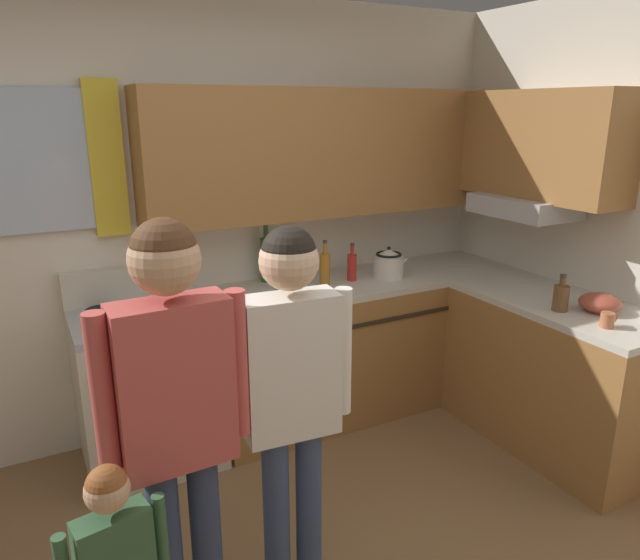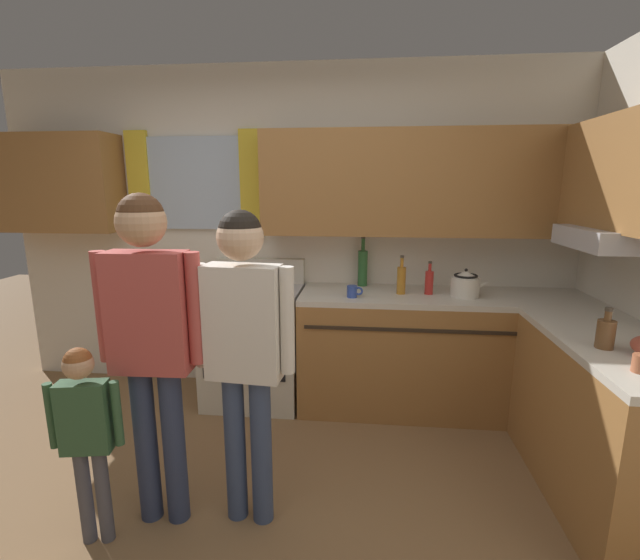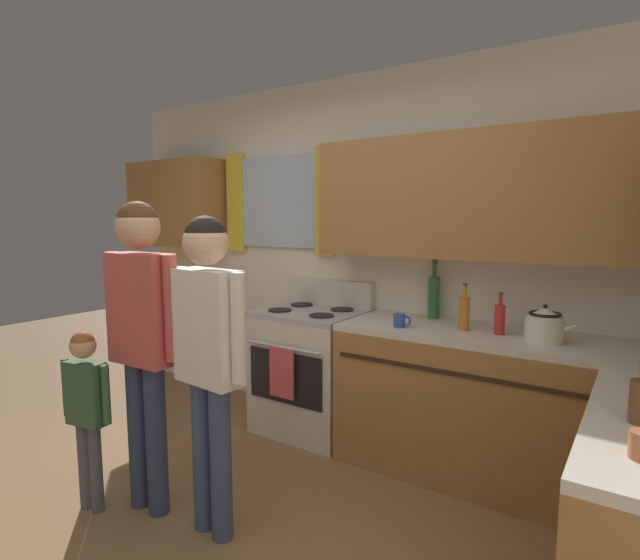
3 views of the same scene
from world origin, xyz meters
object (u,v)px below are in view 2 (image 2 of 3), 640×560
at_px(adult_holding_child, 150,325).
at_px(bottle_wine_green, 363,267).
at_px(bottle_squat_brown, 606,333).
at_px(adult_in_plaid, 244,334).
at_px(stovetop_kettle, 465,284).
at_px(bottle_sauce_red, 429,282).
at_px(stove_oven, 254,343).
at_px(mug_cobalt_blue, 353,291).
at_px(small_child, 85,424).
at_px(bottle_oil_amber, 401,279).

bearing_deg(adult_holding_child, bottle_wine_green, 57.87).
bearing_deg(bottle_squat_brown, adult_in_plaid, -171.73).
bearing_deg(stovetop_kettle, bottle_sauce_red, 168.43).
bearing_deg(bottle_wine_green, stovetop_kettle, -21.24).
height_order(stove_oven, adult_holding_child, adult_holding_child).
bearing_deg(stovetop_kettle, stove_oven, 177.99).
relative_size(bottle_sauce_red, stovetop_kettle, 0.90).
bearing_deg(mug_cobalt_blue, bottle_wine_green, 80.44).
relative_size(adult_holding_child, adult_in_plaid, 1.05).
distance_m(mug_cobalt_blue, small_child, 1.82).
bearing_deg(bottle_wine_green, bottle_oil_amber, -41.10).
distance_m(bottle_oil_amber, small_child, 2.17).
bearing_deg(mug_cobalt_blue, adult_holding_child, -127.96).
bearing_deg(stovetop_kettle, mug_cobalt_blue, -172.72).
bearing_deg(mug_cobalt_blue, adult_in_plaid, -112.98).
relative_size(bottle_wine_green, adult_holding_child, 0.24).
relative_size(stove_oven, bottle_wine_green, 2.79).
distance_m(bottle_oil_amber, bottle_squat_brown, 1.37).
distance_m(adult_holding_child, small_child, 0.53).
bearing_deg(stove_oven, adult_holding_child, -96.11).
distance_m(stovetop_kettle, adult_in_plaid, 1.78).
bearing_deg(small_child, stovetop_kettle, 36.42).
height_order(mug_cobalt_blue, adult_holding_child, adult_holding_child).
relative_size(bottle_oil_amber, bottle_sauce_red, 1.16).
bearing_deg(mug_cobalt_blue, small_child, -130.86).
bearing_deg(bottle_sauce_red, adult_in_plaid, -128.86).
xyz_separation_m(stove_oven, adult_in_plaid, (0.30, -1.29, 0.53)).
bearing_deg(small_child, bottle_squat_brown, 11.13).
bearing_deg(adult_in_plaid, small_child, -161.97).
distance_m(stovetop_kettle, adult_holding_child, 2.14).
xyz_separation_m(stove_oven, bottle_oil_amber, (1.13, -0.02, 0.54)).
xyz_separation_m(stove_oven, bottle_squat_brown, (2.04, -1.03, 0.51)).
relative_size(mug_cobalt_blue, adult_in_plaid, 0.07).
height_order(bottle_oil_amber, adult_in_plaid, adult_in_plaid).
distance_m(stove_oven, mug_cobalt_blue, 0.92).
bearing_deg(adult_holding_child, small_child, -144.87).
relative_size(stove_oven, adult_holding_child, 0.67).
bearing_deg(stovetop_kettle, bottle_oil_amber, 175.23).
bearing_deg(bottle_wine_green, adult_holding_child, -122.13).
distance_m(stove_oven, bottle_sauce_red, 1.43).
distance_m(bottle_sauce_red, stovetop_kettle, 0.25).
distance_m(bottle_wine_green, bottle_sauce_red, 0.55).
bearing_deg(stovetop_kettle, small_child, -143.58).
bearing_deg(small_child, bottle_oil_amber, 44.47).
relative_size(bottle_squat_brown, small_child, 0.21).
height_order(bottle_wine_green, stovetop_kettle, bottle_wine_green).
distance_m(bottle_wine_green, stovetop_kettle, 0.79).
bearing_deg(bottle_wine_green, stove_oven, -164.60).
relative_size(adult_holding_child, small_child, 1.68).
bearing_deg(bottle_squat_brown, stovetop_kettle, 115.22).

